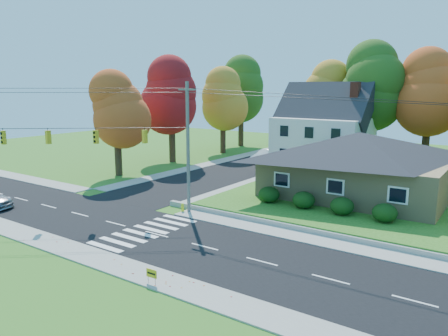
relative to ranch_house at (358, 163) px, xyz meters
The scene contains 20 objects.
ground 18.18m from the ranch_house, 116.57° to the right, with size 120.00×120.00×0.00m, color #3D7923.
road_main 18.18m from the ranch_house, 116.57° to the right, with size 90.00×8.00×0.02m, color black.
road_cross 19.15m from the ranch_house, 147.99° to the left, with size 8.00×44.00×0.02m, color black.
sidewalk_north 13.98m from the ranch_house, 126.03° to the right, with size 90.00×2.00×0.08m, color #9C9A90.
sidewalk_south 22.70m from the ranch_house, 110.85° to the right, with size 90.00×2.00×0.08m, color #9C9A90.
lawn 7.69m from the ranch_house, 45.00° to the left, with size 30.00×30.00×0.50m, color #3D7923.
ranch_house is the anchor object (origin of this frame).
colonial_house 14.46m from the ranch_house, 123.55° to the left, with size 10.40×8.40×9.60m.
hedge_row 6.57m from the ranch_house, 94.61° to the right, with size 10.70×1.70×1.27m.
traffic_infrastructure 16.87m from the ranch_house, 119.09° to the right, with size 38.10×10.66×10.00m.
tree_lot_0 21.20m from the ranch_house, 119.05° to the left, with size 6.72×6.72×12.51m.
tree_lot_1 18.58m from the ranch_house, 103.24° to the left, with size 7.84×7.84×14.60m.
tree_lot_2 18.99m from the ranch_house, 83.66° to the left, with size 7.28×7.28×13.56m.
tree_west_0 25.61m from the ranch_house, behind, with size 6.16×6.16×11.47m.
tree_west_1 27.18m from the ranch_house, 167.01° to the left, with size 7.28×7.28×13.56m.
tree_west_2 30.03m from the ranch_house, 147.38° to the left, with size 6.72×6.72×12.51m.
tree_west_3 36.60m from the ranch_house, 138.37° to the left, with size 7.84×7.84×14.60m.
white_car 20.21m from the ranch_house, 141.64° to the left, with size 1.72×4.94×1.63m, color white.
fire_hydrant 15.14m from the ranch_house, 132.12° to the right, with size 0.41×0.32×0.72m.
yard_sign 21.96m from the ranch_house, 97.98° to the right, with size 0.65×0.06×0.81m.
Camera 1 is at (19.36, -20.05, 9.64)m, focal length 35.00 mm.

